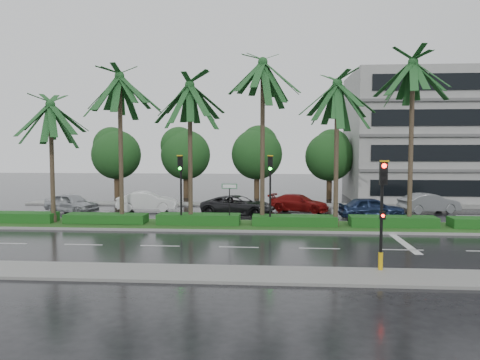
# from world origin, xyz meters

# --- Properties ---
(ground) EXTENTS (120.00, 120.00, 0.00)m
(ground) POSITION_xyz_m (0.00, 0.00, 0.00)
(ground) COLOR black
(ground) RESTS_ON ground
(near_sidewalk) EXTENTS (40.00, 2.40, 0.12)m
(near_sidewalk) POSITION_xyz_m (0.00, -10.20, 0.06)
(near_sidewalk) COLOR slate
(near_sidewalk) RESTS_ON ground
(far_sidewalk) EXTENTS (40.00, 2.00, 0.12)m
(far_sidewalk) POSITION_xyz_m (0.00, 12.00, 0.06)
(far_sidewalk) COLOR slate
(far_sidewalk) RESTS_ON ground
(median) EXTENTS (36.00, 4.00, 0.15)m
(median) POSITION_xyz_m (0.00, 1.00, 0.08)
(median) COLOR gray
(median) RESTS_ON ground
(hedge) EXTENTS (35.20, 1.40, 0.60)m
(hedge) POSITION_xyz_m (0.00, 1.00, 0.45)
(hedge) COLOR #154C19
(hedge) RESTS_ON median
(lane_markings) EXTENTS (34.00, 13.06, 0.01)m
(lane_markings) POSITION_xyz_m (3.04, -0.43, 0.01)
(lane_markings) COLOR silver
(lane_markings) RESTS_ON ground
(palm_row) EXTENTS (26.30, 4.20, 10.88)m
(palm_row) POSITION_xyz_m (-1.24, 1.02, 8.52)
(palm_row) COLOR #3B3022
(palm_row) RESTS_ON median
(signal_near) EXTENTS (0.34, 0.45, 4.36)m
(signal_near) POSITION_xyz_m (6.00, -9.39, 2.50)
(signal_near) COLOR black
(signal_near) RESTS_ON near_sidewalk
(signal_median_left) EXTENTS (0.34, 0.42, 4.36)m
(signal_median_left) POSITION_xyz_m (-4.00, 0.30, 3.00)
(signal_median_left) COLOR black
(signal_median_left) RESTS_ON median
(signal_median_right) EXTENTS (0.34, 0.42, 4.36)m
(signal_median_right) POSITION_xyz_m (1.50, 0.30, 3.00)
(signal_median_right) COLOR black
(signal_median_right) RESTS_ON median
(street_sign) EXTENTS (0.95, 0.09, 2.60)m
(street_sign) POSITION_xyz_m (-1.00, 0.48, 2.12)
(street_sign) COLOR black
(street_sign) RESTS_ON median
(bg_trees) EXTENTS (32.80, 4.94, 7.13)m
(bg_trees) POSITION_xyz_m (-0.37, 17.59, 4.48)
(bg_trees) COLOR #3C2E1B
(bg_trees) RESTS_ON ground
(building) EXTENTS (16.00, 10.00, 12.00)m
(building) POSITION_xyz_m (17.00, 18.00, 6.00)
(building) COLOR gray
(building) RESTS_ON ground
(car_silver) EXTENTS (3.23, 4.73, 1.50)m
(car_silver) POSITION_xyz_m (-13.63, 6.23, 0.75)
(car_silver) COLOR #A6AAAE
(car_silver) RESTS_ON ground
(car_white) EXTENTS (2.16, 4.77, 1.52)m
(car_white) POSITION_xyz_m (-8.22, 7.80, 0.76)
(car_white) COLOR white
(car_white) RESTS_ON ground
(car_darkgrey) EXTENTS (3.38, 5.71, 1.49)m
(car_darkgrey) POSITION_xyz_m (-0.87, 5.68, 0.74)
(car_darkgrey) COLOR black
(car_darkgrey) RESTS_ON ground
(car_red) EXTENTS (3.20, 4.97, 1.34)m
(car_red) POSITION_xyz_m (3.63, 8.34, 0.67)
(car_red) COLOR maroon
(car_red) RESTS_ON ground
(car_blue) EXTENTS (2.34, 4.68, 1.53)m
(car_blue) POSITION_xyz_m (8.50, 4.88, 0.77)
(car_blue) COLOR #182649
(car_blue) RESTS_ON ground
(car_grey) EXTENTS (2.77, 4.80, 1.50)m
(car_grey) POSITION_xyz_m (13.50, 8.39, 0.75)
(car_grey) COLOR slate
(car_grey) RESTS_ON ground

